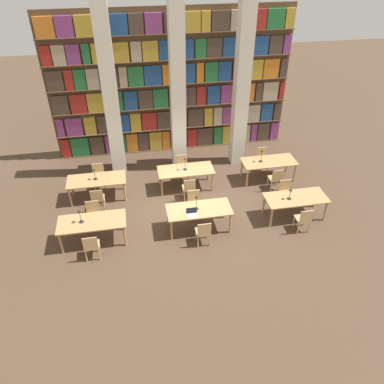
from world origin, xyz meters
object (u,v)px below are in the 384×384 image
object	(u,v)px
chair_5	(286,192)
chair_8	(189,188)
chair_10	(276,178)
chair_0	(91,246)
pillar_center	(178,92)
chair_11	(262,158)
desk_lamp_2	(290,192)
chair_6	(98,199)
desk_lamp_0	(80,214)
chair_9	(182,166)
pillar_left	(110,97)
desk_lamp_5	(262,154)
chair_3	(194,203)
reading_table_5	(269,163)
desk_lamp_3	(94,172)
reading_table_1	(199,211)
chair_2	(203,232)
chair_4	(304,219)
chair_1	(93,214)
reading_table_3	(97,181)
reading_table_4	(186,172)
reading_table_2	(296,200)
desk_lamp_4	(185,162)
desk_lamp_1	(196,200)
reading_table_0	(92,223)
pillar_right	(242,88)

from	to	relation	value
chair_5	chair_8	distance (m)	3.24
chair_10	chair_0	bearing A→B (deg)	-159.67
pillar_center	chair_11	bearing A→B (deg)	-13.67
desk_lamp_2	chair_6	bearing A→B (deg)	165.82
desk_lamp_0	chair_8	xyz separation A→B (m)	(3.42, 1.55, -0.59)
chair_6	chair_9	size ratio (longest dim) A/B	1.00
pillar_left	pillar_center	size ratio (longest dim) A/B	1.00
desk_lamp_2	desk_lamp_5	size ratio (longest dim) A/B	0.80
chair_3	reading_table_5	size ratio (longest dim) A/B	0.44
chair_0	desk_lamp_3	distance (m)	3.01
chair_5	chair_8	world-z (taller)	same
reading_table_1	chair_9	size ratio (longest dim) A/B	2.26
chair_2	chair_4	world-z (taller)	same
chair_1	desk_lamp_3	distance (m)	1.62
pillar_left	chair_4	xyz separation A→B (m)	(5.44, -4.48, -2.53)
reading_table_5	chair_11	size ratio (longest dim) A/B	2.26
reading_table_1	reading_table_3	bearing A→B (deg)	144.28
chair_3	reading_table_4	world-z (taller)	chair_3
chair_0	chair_3	size ratio (longest dim) A/B	1.00
chair_2	desk_lamp_3	distance (m)	4.32
reading_table_2	reading_table_4	xyz separation A→B (m)	(-3.14, 2.25, 0.00)
reading_table_3	desk_lamp_5	distance (m)	5.85
pillar_center	reading_table_2	world-z (taller)	pillar_center
chair_2	desk_lamp_2	bearing A→B (deg)	14.05
chair_1	desk_lamp_4	distance (m)	3.57
desk_lamp_3	chair_10	distance (m)	6.24
pillar_left	pillar_center	xyz separation A→B (m)	(2.30, 0.00, 0.00)
desk_lamp_3	chair_9	xyz separation A→B (m)	(3.08, 0.78, -0.57)
reading_table_1	reading_table_4	world-z (taller)	same
desk_lamp_1	chair_10	bearing A→B (deg)	26.65
pillar_center	pillar_left	bearing A→B (deg)	180.00
pillar_center	chair_4	size ratio (longest dim) A/B	6.94
chair_4	reading_table_3	xyz separation A→B (m)	(-6.19, 2.91, 0.20)
chair_3	chair_8	distance (m)	0.85
pillar_left	reading_table_0	xyz separation A→B (m)	(-0.83, -3.80, -2.33)
chair_0	desk_lamp_0	xyz separation A→B (m)	(-0.26, 0.74, 0.59)
chair_4	chair_11	size ratio (longest dim) A/B	1.00
chair_1	chair_2	size ratio (longest dim) A/B	1.00
reading_table_0	desk_lamp_0	bearing A→B (deg)	176.48
reading_table_4	pillar_left	bearing A→B (deg)	146.98
reading_table_3	chair_8	world-z (taller)	chair_8
chair_1	chair_4	size ratio (longest dim) A/B	1.00
pillar_right	desk_lamp_2	xyz separation A→B (m)	(0.60, -3.79, -1.99)
pillar_right	reading_table_3	distance (m)	6.05
reading_table_0	desk_lamp_2	bearing A→B (deg)	0.04
reading_table_0	pillar_right	bearing A→B (deg)	34.91
pillar_right	chair_3	distance (m)	4.59
chair_6	chair_8	xyz separation A→B (m)	(3.04, 0.07, 0.00)
pillar_center	chair_2	distance (m)	5.17
desk_lamp_2	reading_table_1	bearing A→B (deg)	179.99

